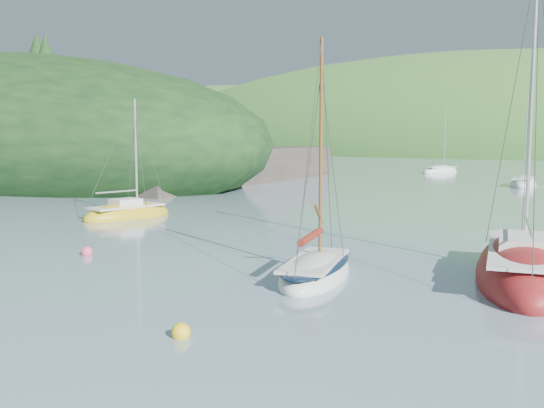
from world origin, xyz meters
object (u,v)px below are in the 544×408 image
Objects in this scene: sailboat_yellow at (128,215)px; distant_sloop_a at (523,184)px; daysailer_white at (315,271)px; sloop_red at (525,273)px; distant_sloop_c at (440,172)px.

distant_sloop_a is (11.80, 38.05, -0.01)m from sailboat_yellow.
distant_sloop_a reaches higher than sailboat_yellow.
sloop_red is at bearing 14.67° from daysailer_white.
sloop_red is at bearing -49.51° from distant_sloop_c.
sloop_red reaches higher than sailboat_yellow.
daysailer_white is 44.23m from distant_sloop_a.
distant_sloop_a is 1.03× the size of distant_sloop_c.
sloop_red is 1.44× the size of distant_sloop_a.
daysailer_white is 6.99m from sloop_red.
sailboat_yellow is at bearing 140.61° from daysailer_white.
daysailer_white reaches higher than sailboat_yellow.
distant_sloop_c is (-26.07, 55.54, -0.08)m from sloop_red.
distant_sloop_a is (-5.47, 43.89, -0.04)m from daysailer_white.
distant_sloop_c is at bearing 121.84° from distant_sloop_a.
distant_sloop_c is at bearing 88.18° from daysailer_white.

